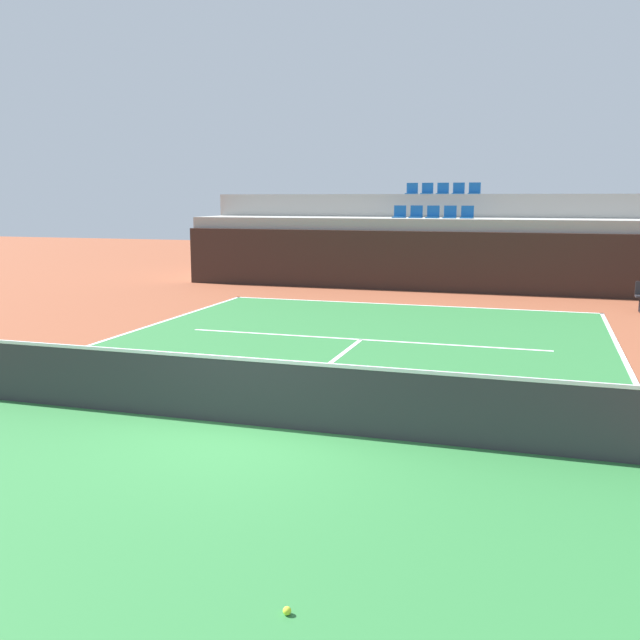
# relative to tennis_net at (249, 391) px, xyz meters

# --- Properties ---
(ground_plane) EXTENTS (80.00, 80.00, 0.00)m
(ground_plane) POSITION_rel_tennis_net_xyz_m (0.00, 0.00, -0.51)
(ground_plane) COLOR brown
(court_surface) EXTENTS (11.00, 24.00, 0.01)m
(court_surface) POSITION_rel_tennis_net_xyz_m (0.00, 0.00, -0.50)
(court_surface) COLOR #2D7238
(court_surface) RESTS_ON ground_plane
(baseline_far) EXTENTS (11.00, 0.10, 0.00)m
(baseline_far) POSITION_rel_tennis_net_xyz_m (0.00, 11.95, -0.50)
(baseline_far) COLOR white
(baseline_far) RESTS_ON court_surface
(service_line_far) EXTENTS (8.26, 0.10, 0.00)m
(service_line_far) POSITION_rel_tennis_net_xyz_m (0.00, 6.40, -0.50)
(service_line_far) COLOR white
(service_line_far) RESTS_ON court_surface
(centre_service_line) EXTENTS (0.10, 6.40, 0.00)m
(centre_service_line) POSITION_rel_tennis_net_xyz_m (0.00, 3.20, -0.50)
(centre_service_line) COLOR white
(centre_service_line) RESTS_ON court_surface
(back_wall) EXTENTS (17.60, 0.30, 2.04)m
(back_wall) POSITION_rel_tennis_net_xyz_m (0.00, 15.33, 0.51)
(back_wall) COLOR black
(back_wall) RESTS_ON ground_plane
(stands_tier_lower) EXTENTS (17.60, 2.40, 2.45)m
(stands_tier_lower) POSITION_rel_tennis_net_xyz_m (0.00, 16.68, 0.72)
(stands_tier_lower) COLOR #9E9E99
(stands_tier_lower) RESTS_ON ground_plane
(stands_tier_upper) EXTENTS (17.60, 2.40, 3.30)m
(stands_tier_upper) POSITION_rel_tennis_net_xyz_m (0.00, 19.08, 1.14)
(stands_tier_upper) COLOR #9E9E99
(stands_tier_upper) RESTS_ON ground_plane
(seating_row_lower) EXTENTS (2.85, 0.44, 0.44)m
(seating_row_lower) POSITION_rel_tennis_net_xyz_m (0.00, 16.78, 2.07)
(seating_row_lower) COLOR #145193
(seating_row_lower) RESTS_ON stands_tier_lower
(seating_row_upper) EXTENTS (2.85, 0.44, 0.44)m
(seating_row_upper) POSITION_rel_tennis_net_xyz_m (0.00, 19.18, 2.91)
(seating_row_upper) COLOR #145193
(seating_row_upper) RESTS_ON stands_tier_upper
(tennis_net) EXTENTS (11.08, 0.08, 1.07)m
(tennis_net) POSITION_rel_tennis_net_xyz_m (0.00, 0.00, 0.00)
(tennis_net) COLOR black
(tennis_net) RESTS_ON court_surface
(tennis_ball_1) EXTENTS (0.07, 0.07, 0.07)m
(tennis_ball_1) POSITION_rel_tennis_net_xyz_m (2.08, -4.18, -0.47)
(tennis_ball_1) COLOR #CCE033
(tennis_ball_1) RESTS_ON court_surface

